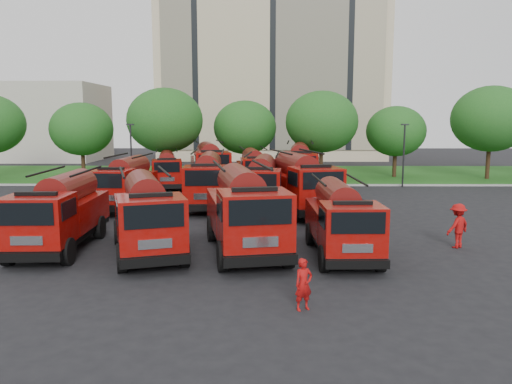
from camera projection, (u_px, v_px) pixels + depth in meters
ground at (251, 237)px, 23.59m from camera, size 140.00×140.00×0.00m
lawn at (256, 174)px, 49.30m from camera, size 70.00×16.00×0.12m
curb at (255, 185)px, 41.29m from camera, size 70.00×0.30×0.14m
apartment_building at (271, 68)px, 69.15m from camera, size 30.00×14.18×25.00m
side_building at (33, 122)px, 66.60m from camera, size 18.00×12.00×10.00m
tree_1 at (82, 129)px, 45.79m from camera, size 5.71×5.71×6.98m
tree_2 at (165, 120)px, 44.13m from camera, size 6.72×6.72×8.22m
tree_3 at (245, 128)px, 46.65m from camera, size 5.88×5.88×7.19m
tree_4 at (322, 122)px, 45.03m from camera, size 6.55×6.55×8.01m
tree_5 at (396, 131)px, 46.10m from camera, size 5.46×5.46×6.68m
tree_6 at (491, 119)px, 44.39m from camera, size 6.89×6.89×8.42m
lamp_post_0 at (131, 151)px, 40.25m from camera, size 0.60×0.25×5.11m
lamp_post_1 at (404, 152)px, 40.09m from camera, size 0.60×0.25×5.11m
fire_truck_0 at (60, 212)px, 21.27m from camera, size 2.74×7.02×3.16m
fire_truck_1 at (147, 214)px, 20.63m from camera, size 4.40×7.43×3.21m
fire_truck_2 at (244, 210)px, 20.88m from camera, size 3.92×7.90×3.44m
fire_truck_3 at (341, 220)px, 20.31m from camera, size 2.50×6.47×2.92m
fire_truck_4 at (125, 183)px, 30.95m from camera, size 2.90×7.01×3.12m
fire_truck_5 at (208, 181)px, 31.17m from camera, size 3.00×7.47×3.35m
fire_truck_6 at (261, 184)px, 29.91m from camera, size 3.04×7.33×3.26m
fire_truck_7 at (302, 183)px, 29.57m from camera, size 4.22×7.96×3.45m
fire_truck_8 at (167, 170)px, 39.82m from camera, size 3.30×6.65×2.90m
fire_truck_9 at (209, 165)px, 40.80m from camera, size 4.10×8.13×3.54m
fire_truck_10 at (254, 170)px, 39.01m from camera, size 3.17×7.10×3.12m
fire_truck_11 at (300, 166)px, 39.81m from camera, size 3.31×7.93×3.53m
firefighter_0 at (303, 310)px, 14.61m from camera, size 0.69×0.61×1.54m
firefighter_1 at (240, 265)px, 19.10m from camera, size 0.89×0.58×1.72m
firefighter_2 at (362, 241)px, 22.77m from camera, size 0.99×1.29×1.94m
firefighter_3 at (456, 248)px, 21.62m from camera, size 1.40×1.22×1.93m
firefighter_4 at (88, 232)px, 24.50m from camera, size 0.94×1.09×1.87m
firefighter_5 at (332, 214)px, 29.24m from camera, size 1.79×1.44×1.78m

